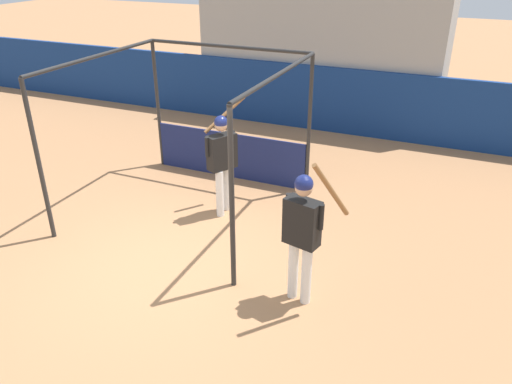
{
  "coord_description": "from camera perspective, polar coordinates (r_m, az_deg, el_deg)",
  "views": [
    {
      "loc": [
        3.53,
        -4.96,
        4.18
      ],
      "look_at": [
        1.0,
        0.91,
        0.97
      ],
      "focal_mm": 35.0,
      "sensor_mm": 36.0,
      "label": 1
    }
  ],
  "objects": [
    {
      "name": "ground_plane",
      "position": [
        7.38,
        -10.1,
        -8.31
      ],
      "size": [
        60.0,
        60.0,
        0.0
      ],
      "primitive_type": "plane",
      "color": "#A8754C"
    },
    {
      "name": "player_waiting",
      "position": [
        6.09,
        5.35,
        -4.1
      ],
      "size": [
        0.8,
        0.48,
        2.07
      ],
      "rotation": [
        0.0,
        0.0,
        -0.23
      ],
      "color": "white",
      "rests_on": "ground"
    },
    {
      "name": "outfield_wall",
      "position": [
        12.48,
        6.04,
        10.7
      ],
      "size": [
        24.0,
        0.12,
        1.57
      ],
      "color": "navy",
      "rests_on": "ground"
    },
    {
      "name": "player_batter",
      "position": [
        8.22,
        -3.89,
        4.18
      ],
      "size": [
        0.61,
        0.97,
        1.9
      ],
      "rotation": [
        0.0,
        0.0,
        1.06
      ],
      "color": "white",
      "rests_on": "ground"
    },
    {
      "name": "batting_cage",
      "position": [
        8.97,
        -5.04,
        6.75
      ],
      "size": [
        3.23,
        3.23,
        2.56
      ],
      "color": "#282828",
      "rests_on": "ground"
    },
    {
      "name": "bleacher_section",
      "position": [
        13.85,
        8.39,
        15.71
      ],
      "size": [
        5.95,
        3.2,
        3.25
      ],
      "color": "#9E9E99",
      "rests_on": "ground"
    }
  ]
}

